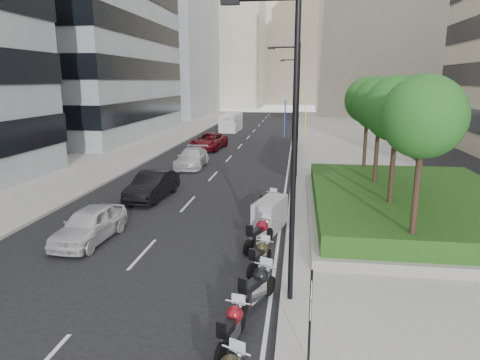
% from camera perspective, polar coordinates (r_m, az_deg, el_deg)
% --- Properties ---
extents(ground, '(160.00, 160.00, 0.00)m').
position_cam_1_polar(ground, '(13.55, -12.78, -16.49)').
color(ground, black).
rests_on(ground, ground).
extents(sidewalk_right, '(10.00, 100.00, 0.15)m').
position_cam_1_polar(sidewalk_right, '(41.73, 14.07, 3.76)').
color(sidewalk_right, '#9E9B93').
rests_on(sidewalk_right, ground).
extents(sidewalk_left, '(8.00, 100.00, 0.15)m').
position_cam_1_polar(sidewalk_left, '(44.61, -13.90, 4.35)').
color(sidewalk_left, '#9E9B93').
rests_on(sidewalk_left, ground).
extents(lane_edge, '(0.12, 100.00, 0.01)m').
position_cam_1_polar(lane_edge, '(41.50, 6.76, 3.91)').
color(lane_edge, silver).
rests_on(lane_edge, ground).
extents(lane_centre, '(0.12, 100.00, 0.01)m').
position_cam_1_polar(lane_centre, '(41.91, -0.38, 4.10)').
color(lane_centre, silver).
rests_on(lane_centre, ground).
extents(building_grey_far, '(22.00, 26.00, 30.00)m').
position_cam_1_polar(building_grey_far, '(86.20, -12.10, 18.49)').
color(building_grey_far, gray).
rests_on(building_grey_far, ground).
extents(building_cream_right, '(28.00, 24.00, 36.00)m').
position_cam_1_polar(building_cream_right, '(93.34, 19.79, 19.46)').
color(building_cream_right, '#B7AD93').
rests_on(building_cream_right, ground).
extents(building_cream_left, '(26.00, 24.00, 34.00)m').
position_cam_1_polar(building_cream_left, '(113.67, -3.78, 18.40)').
color(building_cream_left, '#B7AD93').
rests_on(building_cream_left, ground).
extents(building_cream_centre, '(30.00, 24.00, 38.00)m').
position_cam_1_polar(building_cream_centre, '(131.56, 7.10, 18.50)').
color(building_cream_centre, '#B7AD93').
rests_on(building_cream_centre, ground).
extents(planter, '(10.00, 14.00, 0.40)m').
position_cam_1_polar(planter, '(22.58, 21.87, -3.94)').
color(planter, gray).
rests_on(planter, sidewalk_right).
extents(hedge, '(9.40, 13.40, 0.80)m').
position_cam_1_polar(hedge, '(22.42, 22.00, -2.48)').
color(hedge, '#153D11').
rests_on(hedge, planter).
extents(tree_0, '(2.80, 2.80, 6.30)m').
position_cam_1_polar(tree_0, '(15.56, 23.27, 7.67)').
color(tree_0, '#332319').
rests_on(tree_0, planter).
extents(tree_1, '(2.80, 2.80, 6.30)m').
position_cam_1_polar(tree_1, '(19.43, 20.21, 8.83)').
color(tree_1, '#332319').
rests_on(tree_1, planter).
extents(tree_2, '(2.80, 2.80, 6.30)m').
position_cam_1_polar(tree_2, '(23.35, 18.17, 9.58)').
color(tree_2, '#332319').
rests_on(tree_2, planter).
extents(tree_3, '(2.80, 2.80, 6.30)m').
position_cam_1_polar(tree_3, '(27.29, 16.70, 10.11)').
color(tree_3, '#332319').
rests_on(tree_3, planter).
extents(lamp_post_0, '(2.34, 0.45, 9.00)m').
position_cam_1_polar(lamp_post_0, '(12.06, 6.54, 5.63)').
color(lamp_post_0, black).
rests_on(lamp_post_0, ground).
extents(lamp_post_1, '(2.34, 0.45, 9.00)m').
position_cam_1_polar(lamp_post_1, '(29.00, 7.40, 9.99)').
color(lamp_post_1, black).
rests_on(lamp_post_1, ground).
extents(lamp_post_2, '(2.34, 0.45, 9.00)m').
position_cam_1_polar(lamp_post_2, '(46.98, 7.64, 11.17)').
color(lamp_post_2, black).
rests_on(lamp_post_2, ground).
extents(parking_sign, '(0.06, 0.32, 2.50)m').
position_cam_1_polar(parking_sign, '(10.36, 9.36, -17.01)').
color(parking_sign, black).
rests_on(parking_sign, ground).
extents(motorcycle_1, '(0.70, 2.03, 1.02)m').
position_cam_1_polar(motorcycle_1, '(11.41, -1.11, -19.07)').
color(motorcycle_1, black).
rests_on(motorcycle_1, ground).
extents(motorcycle_2, '(1.13, 2.12, 1.14)m').
position_cam_1_polar(motorcycle_2, '(13.15, 2.24, -14.10)').
color(motorcycle_2, black).
rests_on(motorcycle_2, ground).
extents(motorcycle_3, '(0.83, 1.92, 0.99)m').
position_cam_1_polar(motorcycle_3, '(15.41, 2.68, -10.17)').
color(motorcycle_3, black).
rests_on(motorcycle_3, ground).
extents(motorcycle_4, '(1.11, 2.10, 1.12)m').
position_cam_1_polar(motorcycle_4, '(17.32, 2.59, -7.22)').
color(motorcycle_4, black).
rests_on(motorcycle_4, ground).
extents(motorcycle_5, '(1.54, 2.51, 1.42)m').
position_cam_1_polar(motorcycle_5, '(19.36, 4.02, -4.65)').
color(motorcycle_5, black).
rests_on(motorcycle_5, ground).
extents(motorcycle_6, '(0.96, 2.05, 1.07)m').
position_cam_1_polar(motorcycle_6, '(21.58, 3.88, -3.16)').
color(motorcycle_6, black).
rests_on(motorcycle_6, ground).
extents(car_a, '(1.97, 4.37, 1.45)m').
position_cam_1_polar(car_a, '(19.09, -19.42, -5.61)').
color(car_a, silver).
rests_on(car_a, ground).
extents(car_b, '(2.00, 4.76, 1.53)m').
position_cam_1_polar(car_b, '(24.91, -11.60, -0.71)').
color(car_b, black).
rests_on(car_b, ground).
extents(car_c, '(2.21, 5.09, 1.46)m').
position_cam_1_polar(car_c, '(33.47, -6.43, 2.95)').
color(car_c, silver).
rests_on(car_c, ground).
extents(car_d, '(3.11, 5.92, 1.59)m').
position_cam_1_polar(car_d, '(42.13, -4.15, 5.19)').
color(car_d, maroon).
rests_on(car_d, ground).
extents(delivery_van, '(2.44, 5.58, 2.29)m').
position_cam_1_polar(delivery_van, '(56.94, -1.26, 7.58)').
color(delivery_van, silver).
rests_on(delivery_van, ground).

